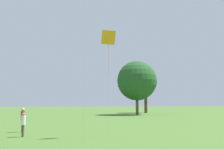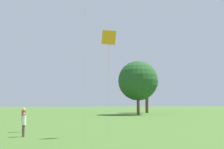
% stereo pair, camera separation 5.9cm
% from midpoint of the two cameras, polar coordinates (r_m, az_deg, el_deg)
% --- Properties ---
extents(person_standing_0, '(0.36, 0.36, 1.81)m').
position_cam_midpoint_polar(person_standing_0, '(21.18, -18.63, -8.82)').
color(person_standing_0, brown).
rests_on(person_standing_0, ground).
extents(person_standing_2, '(0.31, 0.31, 1.55)m').
position_cam_midpoint_polar(person_standing_2, '(18.23, -18.57, -9.82)').
color(person_standing_2, brown).
rests_on(person_standing_2, ground).
extents(kite_5, '(0.99, 0.49, 7.06)m').
position_cam_midpoint_polar(kite_5, '(17.90, -0.59, 7.45)').
color(kite_5, orange).
rests_on(kite_5, ground).
extents(distant_tree_0, '(7.38, 7.38, 9.99)m').
position_cam_midpoint_polar(distant_tree_0, '(49.02, 5.70, -1.35)').
color(distant_tree_0, brown).
rests_on(distant_tree_0, ground).
extents(distant_tree_1, '(5.03, 5.03, 9.26)m').
position_cam_midpoint_polar(distant_tree_1, '(57.77, 7.57, -1.67)').
color(distant_tree_1, brown).
rests_on(distant_tree_1, ground).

